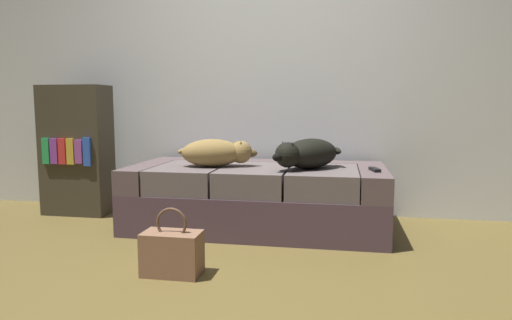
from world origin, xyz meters
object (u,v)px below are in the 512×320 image
object	(u,v)px
dog_tan	(217,153)
handbag	(172,252)
couch	(257,197)
dog_dark	(307,154)
bookshelf	(77,150)
tv_remote	(375,170)

from	to	relation	value
dog_tan	handbag	xyz separation A→B (m)	(0.00, -0.96, -0.46)
couch	handbag	xyz separation A→B (m)	(-0.29, -1.05, -0.11)
couch	dog_dark	size ratio (longest dim) A/B	3.40
couch	handbag	world-z (taller)	couch
bookshelf	handbag	bearing A→B (deg)	-42.88
couch	handbag	size ratio (longest dim) A/B	5.03
dog_tan	dog_dark	world-z (taller)	dog_dark
couch	bookshelf	world-z (taller)	bookshelf
dog_tan	bookshelf	size ratio (longest dim) A/B	0.54
tv_remote	handbag	xyz separation A→B (m)	(-1.14, -0.92, -0.36)
tv_remote	handbag	size ratio (longest dim) A/B	0.40
dog_tan	handbag	world-z (taller)	dog_tan
couch	dog_tan	size ratio (longest dim) A/B	3.21
dog_dark	handbag	xyz separation A→B (m)	(-0.66, -0.95, -0.46)
couch	dog_dark	bearing A→B (deg)	-14.78
couch	dog_tan	distance (m)	0.46
dog_tan	tv_remote	xyz separation A→B (m)	(1.14, -0.03, -0.09)
bookshelf	dog_tan	bearing A→B (deg)	-11.57
couch	bookshelf	bearing A→B (deg)	173.79
tv_remote	bookshelf	xyz separation A→B (m)	(-2.46, 0.30, 0.06)
dog_tan	tv_remote	size ratio (longest dim) A/B	3.95
dog_tan	dog_dark	bearing A→B (deg)	-0.43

